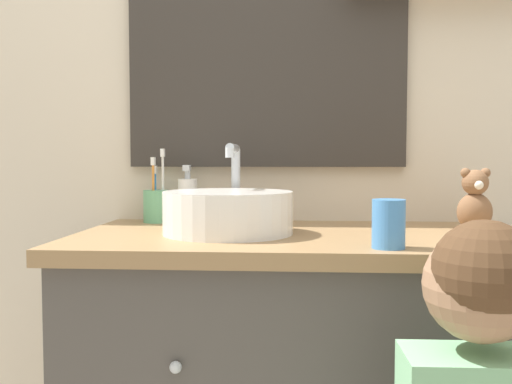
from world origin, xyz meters
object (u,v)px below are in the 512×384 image
object	(u,v)px
toothbrush_holder	(157,204)
soap_dispenser	(188,200)
sink_basin	(229,211)
teddy_bear	(475,201)
drinking_cup	(389,224)

from	to	relation	value
toothbrush_holder	soap_dispenser	bearing A→B (deg)	-1.67
sink_basin	soap_dispenser	world-z (taller)	sink_basin
soap_dispenser	sink_basin	bearing A→B (deg)	-57.53
soap_dispenser	teddy_bear	xyz separation A→B (m)	(0.73, -0.13, 0.01)
sink_basin	drinking_cup	world-z (taller)	sink_basin
soap_dispenser	teddy_bear	size ratio (longest dim) A/B	1.03
soap_dispenser	teddy_bear	world-z (taller)	soap_dispenser
sink_basin	teddy_bear	world-z (taller)	sink_basin
toothbrush_holder	drinking_cup	size ratio (longest dim) A/B	2.11
sink_basin	toothbrush_holder	xyz separation A→B (m)	(-0.23, 0.22, -0.00)
toothbrush_holder	sink_basin	bearing A→B (deg)	-44.35
teddy_bear	sink_basin	bearing A→B (deg)	-171.28
teddy_bear	drinking_cup	bearing A→B (deg)	-131.00
soap_dispenser	toothbrush_holder	bearing A→B (deg)	178.33
sink_basin	toothbrush_holder	distance (m)	0.32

